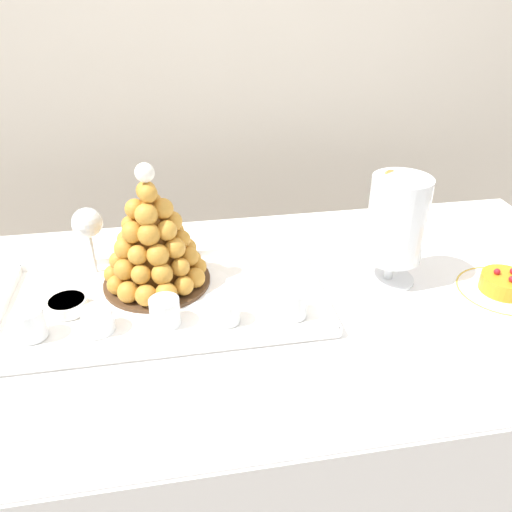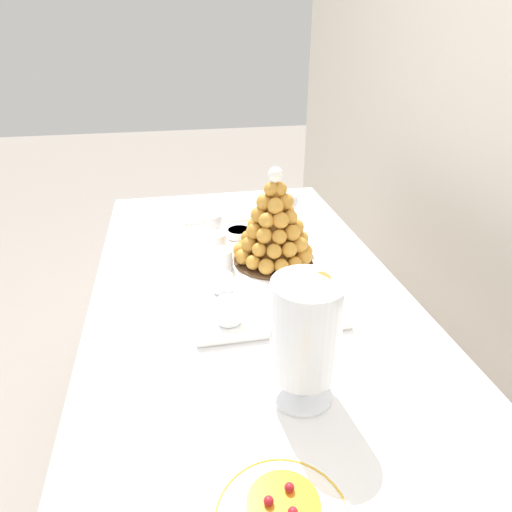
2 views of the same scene
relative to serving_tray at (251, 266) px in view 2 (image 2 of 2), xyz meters
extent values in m
plane|color=gray|center=(0.19, -0.02, -0.81)|extent=(12.00, 12.00, 0.00)
cylinder|color=brown|center=(-0.56, -0.34, -0.42)|extent=(0.04, 0.04, 0.78)
cylinder|color=brown|center=(-0.56, 0.29, -0.42)|extent=(0.04, 0.04, 0.78)
cube|color=brown|center=(0.19, -0.02, -0.02)|extent=(1.62, 0.75, 0.02)
cube|color=white|center=(0.19, -0.02, -0.01)|extent=(1.68, 0.81, 0.00)
cube|color=white|center=(0.19, -0.43, -0.19)|extent=(1.68, 0.01, 0.36)
cube|color=white|center=(0.19, 0.38, -0.19)|extent=(1.68, 0.01, 0.36)
cube|color=white|center=(-0.65, -0.02, -0.19)|extent=(0.01, 0.81, 0.36)
cube|color=white|center=(0.00, 0.00, 0.00)|extent=(0.66, 0.35, 0.01)
cube|color=white|center=(0.00, -0.18, 0.01)|extent=(0.66, 0.01, 0.02)
cube|color=white|center=(0.00, 0.18, 0.01)|extent=(0.66, 0.01, 0.02)
cube|color=white|center=(-0.33, 0.00, 0.01)|extent=(0.01, 0.35, 0.02)
cube|color=white|center=(0.33, 0.00, 0.01)|extent=(0.01, 0.35, 0.02)
cylinder|color=white|center=(0.00, 0.00, 0.00)|extent=(0.32, 0.32, 0.00)
cylinder|color=#4C331E|center=(-0.02, 0.07, 0.01)|extent=(0.24, 0.24, 0.01)
cone|color=#AC6F28|center=(-0.02, 0.07, 0.12)|extent=(0.16, 0.16, 0.23)
sphere|color=gold|center=(0.08, 0.07, 0.03)|extent=(0.04, 0.04, 0.04)
sphere|color=#C6872F|center=(0.07, 0.11, 0.03)|extent=(0.04, 0.04, 0.04)
sphere|color=#C78830|center=(0.04, 0.14, 0.03)|extent=(0.05, 0.05, 0.05)
sphere|color=#C88931|center=(0.00, 0.16, 0.03)|extent=(0.04, 0.04, 0.04)
sphere|color=gold|center=(-0.04, 0.16, 0.03)|extent=(0.04, 0.04, 0.04)
sphere|color=gold|center=(-0.07, 0.14, 0.03)|extent=(0.04, 0.04, 0.04)
sphere|color=#C78830|center=(-0.10, 0.11, 0.03)|extent=(0.04, 0.04, 0.04)
sphere|color=gold|center=(-0.11, 0.07, 0.03)|extent=(0.04, 0.04, 0.04)
sphere|color=#C6872F|center=(-0.10, 0.03, 0.03)|extent=(0.04, 0.04, 0.04)
sphere|color=gold|center=(-0.07, 0.00, 0.03)|extent=(0.05, 0.05, 0.05)
sphere|color=gold|center=(-0.04, -0.02, 0.03)|extent=(0.05, 0.05, 0.05)
sphere|color=gold|center=(0.00, -0.02, 0.03)|extent=(0.05, 0.05, 0.05)
sphere|color=gold|center=(0.04, 0.00, 0.03)|extent=(0.04, 0.04, 0.04)
sphere|color=gold|center=(0.07, 0.03, 0.03)|extent=(0.04, 0.04, 0.04)
sphere|color=gold|center=(0.06, 0.10, 0.07)|extent=(0.04, 0.04, 0.04)
sphere|color=gold|center=(0.03, 0.13, 0.07)|extent=(0.05, 0.05, 0.05)
sphere|color=gold|center=(-0.01, 0.15, 0.07)|extent=(0.05, 0.05, 0.05)
sphere|color=gold|center=(-0.05, 0.14, 0.07)|extent=(0.04, 0.04, 0.04)
sphere|color=#C6872F|center=(-0.08, 0.11, 0.07)|extent=(0.04, 0.04, 0.04)
sphere|color=gold|center=(-0.09, 0.07, 0.07)|extent=(0.04, 0.04, 0.04)
sphere|color=#C88931|center=(-0.08, 0.03, 0.07)|extent=(0.05, 0.05, 0.05)
sphere|color=gold|center=(-0.04, 0.00, 0.07)|extent=(0.04, 0.04, 0.04)
sphere|color=gold|center=(0.00, 0.00, 0.07)|extent=(0.05, 0.05, 0.05)
sphere|color=gold|center=(0.04, 0.02, 0.07)|extent=(0.04, 0.04, 0.04)
sphere|color=gold|center=(0.06, 0.06, 0.07)|extent=(0.04, 0.04, 0.04)
sphere|color=gold|center=(0.03, 0.11, 0.11)|extent=(0.05, 0.05, 0.05)
sphere|color=#C6872F|center=(-0.01, 0.13, 0.11)|extent=(0.05, 0.05, 0.05)
sphere|color=gold|center=(-0.05, 0.12, 0.11)|extent=(0.04, 0.04, 0.04)
sphere|color=gold|center=(-0.07, 0.09, 0.11)|extent=(0.04, 0.04, 0.04)
sphere|color=gold|center=(-0.07, 0.05, 0.11)|extent=(0.05, 0.05, 0.05)
sphere|color=gold|center=(-0.05, 0.02, 0.11)|extent=(0.04, 0.04, 0.04)
sphere|color=#C78830|center=(-0.01, 0.01, 0.11)|extent=(0.05, 0.05, 0.05)
sphere|color=gold|center=(0.03, 0.03, 0.11)|extent=(0.04, 0.04, 0.04)
sphere|color=#C88931|center=(0.04, 0.07, 0.11)|extent=(0.04, 0.04, 0.04)
sphere|color=gold|center=(0.01, 0.11, 0.15)|extent=(0.04, 0.04, 0.04)
sphere|color=#C88931|center=(-0.03, 0.11, 0.15)|extent=(0.04, 0.04, 0.04)
sphere|color=gold|center=(-0.06, 0.08, 0.14)|extent=(0.04, 0.04, 0.04)
sphere|color=#C78830|center=(-0.05, 0.05, 0.15)|extent=(0.05, 0.05, 0.05)
sphere|color=#C78830|center=(-0.02, 0.03, 0.15)|extent=(0.05, 0.05, 0.05)
sphere|color=gold|center=(0.02, 0.04, 0.15)|extent=(0.04, 0.04, 0.04)
sphere|color=gold|center=(0.03, 0.08, 0.15)|extent=(0.05, 0.05, 0.05)
sphere|color=#C78830|center=(-0.01, 0.10, 0.19)|extent=(0.05, 0.05, 0.05)
sphere|color=gold|center=(-0.04, 0.08, 0.18)|extent=(0.04, 0.04, 0.04)
sphere|color=gold|center=(-0.02, 0.04, 0.18)|extent=(0.05, 0.05, 0.05)
sphere|color=gold|center=(0.01, 0.07, 0.18)|extent=(0.04, 0.04, 0.04)
sphere|color=#C88931|center=(-0.02, 0.08, 0.22)|extent=(0.04, 0.04, 0.04)
sphere|color=#C88931|center=(-0.01, 0.06, 0.22)|extent=(0.04, 0.04, 0.04)
sphere|color=white|center=(-0.02, 0.07, 0.26)|extent=(0.04, 0.04, 0.04)
cylinder|color=silver|center=(-0.25, -0.08, 0.03)|extent=(0.06, 0.06, 0.06)
cylinder|color=brown|center=(-0.25, -0.08, 0.02)|extent=(0.05, 0.05, 0.02)
cylinder|color=#8C603D|center=(-0.25, -0.08, 0.04)|extent=(0.05, 0.05, 0.02)
sphere|color=brown|center=(-0.26, -0.07, 0.05)|extent=(0.02, 0.02, 0.02)
cylinder|color=silver|center=(-0.13, -0.08, 0.03)|extent=(0.06, 0.06, 0.05)
cylinder|color=gold|center=(-0.13, -0.08, 0.01)|extent=(0.05, 0.05, 0.02)
cylinder|color=#EAC166|center=(-0.13, -0.08, 0.03)|extent=(0.05, 0.05, 0.01)
sphere|color=brown|center=(-0.13, -0.09, 0.04)|extent=(0.02, 0.02, 0.02)
cylinder|color=silver|center=(0.00, -0.08, 0.03)|extent=(0.06, 0.06, 0.06)
cylinder|color=gold|center=(0.00, -0.08, 0.02)|extent=(0.05, 0.05, 0.02)
cylinder|color=#EAC166|center=(0.00, -0.08, 0.04)|extent=(0.05, 0.05, 0.02)
sphere|color=brown|center=(0.00, -0.09, 0.05)|extent=(0.02, 0.02, 0.02)
cylinder|color=silver|center=(0.12, -0.09, 0.03)|extent=(0.05, 0.05, 0.05)
cylinder|color=gold|center=(0.12, -0.09, 0.01)|extent=(0.05, 0.05, 0.02)
cylinder|color=#EAC166|center=(0.12, -0.09, 0.03)|extent=(0.05, 0.05, 0.01)
sphere|color=brown|center=(0.12, -0.09, 0.04)|extent=(0.01, 0.01, 0.01)
cylinder|color=silver|center=(0.25, -0.10, 0.03)|extent=(0.06, 0.06, 0.06)
cylinder|color=gold|center=(0.25, -0.10, 0.02)|extent=(0.05, 0.05, 0.02)
cylinder|color=#EAC166|center=(0.25, -0.10, 0.04)|extent=(0.05, 0.05, 0.02)
sphere|color=brown|center=(0.26, -0.09, 0.05)|extent=(0.02, 0.02, 0.02)
cylinder|color=white|center=(-0.20, 0.00, 0.02)|extent=(0.08, 0.08, 0.03)
cylinder|color=#F2CC59|center=(-0.20, 0.00, 0.03)|extent=(0.07, 0.07, 0.00)
cylinder|color=white|center=(0.50, 0.01, 0.00)|extent=(0.12, 0.12, 0.01)
cylinder|color=white|center=(0.50, 0.01, 0.03)|extent=(0.02, 0.02, 0.05)
cylinder|color=white|center=(0.50, 0.01, 0.15)|extent=(0.13, 0.13, 0.19)
cylinder|color=pink|center=(0.53, 0.00, 0.07)|extent=(0.06, 0.04, 0.06)
cylinder|color=pink|center=(0.49, 0.03, 0.07)|extent=(0.05, 0.05, 0.05)
cylinder|color=#F9A54C|center=(0.48, -0.01, 0.07)|extent=(0.05, 0.04, 0.05)
cylinder|color=#F9A54C|center=(0.52, 0.02, 0.09)|extent=(0.05, 0.04, 0.05)
cylinder|color=#9ED860|center=(0.49, 0.02, 0.09)|extent=(0.05, 0.05, 0.04)
cylinder|color=#F9A54C|center=(0.51, -0.02, 0.09)|extent=(0.05, 0.05, 0.04)
cylinder|color=#72B2E0|center=(0.51, 0.04, 0.12)|extent=(0.05, 0.05, 0.04)
cylinder|color=#D199D8|center=(0.49, 0.01, 0.12)|extent=(0.05, 0.05, 0.02)
cylinder|color=#D199D8|center=(0.50, -0.02, 0.12)|extent=(0.04, 0.05, 0.05)
cylinder|color=brown|center=(0.53, 0.00, 0.12)|extent=(0.04, 0.04, 0.04)
cylinder|color=pink|center=(0.50, 0.03, 0.14)|extent=(0.06, 0.04, 0.06)
cylinder|color=#72B2E0|center=(0.49, 0.01, 0.14)|extent=(0.05, 0.05, 0.05)
cylinder|color=#F9A54C|center=(0.51, -0.02, 0.14)|extent=(0.05, 0.05, 0.05)
cylinder|color=pink|center=(0.54, 0.01, 0.14)|extent=(0.06, 0.05, 0.06)
cylinder|color=#E54C47|center=(0.49, 0.02, 0.16)|extent=(0.06, 0.05, 0.05)
cylinder|color=#72B2E0|center=(0.50, -0.01, 0.16)|extent=(0.05, 0.05, 0.02)
cylinder|color=#9ED860|center=(0.51, 0.00, 0.16)|extent=(0.05, 0.04, 0.04)
cylinder|color=yellow|center=(0.51, 0.02, 0.16)|extent=(0.06, 0.04, 0.06)
cylinder|color=yellow|center=(0.48, 0.00, 0.18)|extent=(0.05, 0.04, 0.05)
cylinder|color=#E54C47|center=(0.50, -0.02, 0.18)|extent=(0.06, 0.05, 0.05)
cylinder|color=#D199D8|center=(0.53, 0.01, 0.18)|extent=(0.06, 0.04, 0.06)
cylinder|color=#E54C47|center=(0.50, 0.02, 0.18)|extent=(0.06, 0.05, 0.05)
cylinder|color=brown|center=(0.49, 0.00, 0.20)|extent=(0.05, 0.04, 0.05)
cylinder|color=yellow|center=(0.52, -0.02, 0.20)|extent=(0.05, 0.04, 0.05)
cylinder|color=#E54C47|center=(0.52, 0.02, 0.20)|extent=(0.05, 0.05, 0.03)
cylinder|color=pink|center=(0.49, 0.03, 0.20)|extent=(0.06, 0.04, 0.06)
cylinder|color=#9ED860|center=(0.49, 0.00, 0.23)|extent=(0.05, 0.04, 0.04)
cylinder|color=#F9A54C|center=(0.51, 0.01, 0.23)|extent=(0.04, 0.04, 0.03)
cylinder|color=#F9A54C|center=(0.49, 0.04, 0.23)|extent=(0.06, 0.04, 0.06)
cylinder|color=orange|center=(0.73, -0.09, 0.02)|extent=(0.10, 0.10, 0.04)
sphere|color=#A51923|center=(0.75, -0.08, 0.04)|extent=(0.01, 0.01, 0.01)
sphere|color=#A51923|center=(0.71, -0.07, 0.04)|extent=(0.01, 0.01, 0.01)
sphere|color=#A51923|center=(0.73, -0.11, 0.04)|extent=(0.01, 0.01, 0.01)
cylinder|color=silver|center=(-0.16, 0.15, 0.00)|extent=(0.06, 0.06, 0.00)
cylinder|color=silver|center=(-0.16, 0.15, 0.05)|extent=(0.01, 0.01, 0.10)
sphere|color=silver|center=(-0.16, 0.15, 0.13)|extent=(0.07, 0.07, 0.07)
camera|label=1|loc=(0.04, -0.89, 0.62)|focal=34.90mm
camera|label=2|loc=(1.10, -0.20, 0.62)|focal=31.11mm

